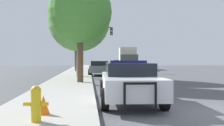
{
  "coord_description": "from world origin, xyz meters",
  "views": [
    {
      "loc": [
        -3.86,
        -7.97,
        1.61
      ],
      "look_at": [
        -2.16,
        12.19,
        1.28
      ],
      "focal_mm": 45.0,
      "sensor_mm": 36.0,
      "label": 1
    }
  ],
  "objects_px": {
    "tree_sidewalk_far": "(76,31)",
    "traffic_cone": "(43,105)",
    "box_truck": "(128,58)",
    "tree_sidewalk_mid": "(79,21)",
    "traffic_light": "(91,39)",
    "tree_sidewalk_near": "(80,12)",
    "car_background_distant": "(118,63)",
    "fire_hydrant": "(36,102)",
    "car_background_midblock": "(100,68)",
    "police_car": "(129,81)"
  },
  "relations": [
    {
      "from": "tree_sidewalk_far",
      "to": "traffic_cone",
      "type": "bearing_deg",
      "value": -88.91
    },
    {
      "from": "box_truck",
      "to": "traffic_cone",
      "type": "xyz_separation_m",
      "value": [
        -7.03,
        -33.82,
        -1.34
      ]
    },
    {
      "from": "box_truck",
      "to": "tree_sidewalk_mid",
      "type": "relative_size",
      "value": 0.97
    },
    {
      "from": "traffic_cone",
      "to": "traffic_light",
      "type": "bearing_deg",
      "value": 86.68
    },
    {
      "from": "tree_sidewalk_near",
      "to": "traffic_cone",
      "type": "relative_size",
      "value": 12.79
    },
    {
      "from": "car_background_distant",
      "to": "traffic_cone",
      "type": "bearing_deg",
      "value": -99.9
    },
    {
      "from": "tree_sidewalk_near",
      "to": "car_background_distant",
      "type": "bearing_deg",
      "value": 79.68
    },
    {
      "from": "box_truck",
      "to": "tree_sidewalk_far",
      "type": "xyz_separation_m",
      "value": [
        -7.69,
        0.81,
        3.94
      ]
    },
    {
      "from": "traffic_light",
      "to": "box_truck",
      "type": "bearing_deg",
      "value": 57.09
    },
    {
      "from": "traffic_cone",
      "to": "tree_sidewalk_mid",
      "type": "bearing_deg",
      "value": 88.42
    },
    {
      "from": "fire_hydrant",
      "to": "box_truck",
      "type": "height_order",
      "value": "box_truck"
    },
    {
      "from": "car_background_midblock",
      "to": "tree_sidewalk_far",
      "type": "height_order",
      "value": "tree_sidewalk_far"
    },
    {
      "from": "tree_sidewalk_mid",
      "to": "traffic_cone",
      "type": "bearing_deg",
      "value": -91.58
    },
    {
      "from": "fire_hydrant",
      "to": "tree_sidewalk_near",
      "type": "xyz_separation_m",
      "value": [
        0.71,
        11.03,
        3.96
      ]
    },
    {
      "from": "tree_sidewalk_near",
      "to": "box_truck",
      "type": "bearing_deg",
      "value": 74.99
    },
    {
      "from": "car_background_distant",
      "to": "tree_sidewalk_mid",
      "type": "xyz_separation_m",
      "value": [
        -6.16,
        -26.9,
        3.98
      ]
    },
    {
      "from": "traffic_light",
      "to": "traffic_cone",
      "type": "bearing_deg",
      "value": -93.32
    },
    {
      "from": "car_background_midblock",
      "to": "fire_hydrant",
      "type": "bearing_deg",
      "value": -93.98
    },
    {
      "from": "car_background_midblock",
      "to": "box_truck",
      "type": "bearing_deg",
      "value": 74.51
    },
    {
      "from": "tree_sidewalk_mid",
      "to": "fire_hydrant",
      "type": "bearing_deg",
      "value": -91.6
    },
    {
      "from": "car_background_distant",
      "to": "car_background_midblock",
      "type": "xyz_separation_m",
      "value": [
        -4.34,
        -23.47,
        0.01
      ]
    },
    {
      "from": "box_truck",
      "to": "tree_sidewalk_near",
      "type": "xyz_separation_m",
      "value": [
        -6.35,
        -23.68,
        2.82
      ]
    },
    {
      "from": "fire_hydrant",
      "to": "traffic_cone",
      "type": "relative_size",
      "value": 1.69
    },
    {
      "from": "box_truck",
      "to": "tree_sidewalk_far",
      "type": "height_order",
      "value": "tree_sidewalk_far"
    },
    {
      "from": "tree_sidewalk_far",
      "to": "tree_sidewalk_mid",
      "type": "distance_m",
      "value": 18.97
    },
    {
      "from": "car_background_distant",
      "to": "tree_sidewalk_near",
      "type": "xyz_separation_m",
      "value": [
        -5.91,
        -32.47,
        3.81
      ]
    },
    {
      "from": "police_car",
      "to": "tree_sidewalk_near",
      "type": "xyz_separation_m",
      "value": [
        -2.0,
        7.49,
        3.76
      ]
    },
    {
      "from": "fire_hydrant",
      "to": "car_background_distant",
      "type": "xyz_separation_m",
      "value": [
        6.63,
        43.5,
        0.14
      ]
    },
    {
      "from": "fire_hydrant",
      "to": "tree_sidewalk_far",
      "type": "distance_m",
      "value": 35.88
    },
    {
      "from": "tree_sidewalk_near",
      "to": "tree_sidewalk_far",
      "type": "bearing_deg",
      "value": 93.14
    },
    {
      "from": "tree_sidewalk_near",
      "to": "car_background_midblock",
      "type": "bearing_deg",
      "value": 80.08
    },
    {
      "from": "fire_hydrant",
      "to": "car_background_midblock",
      "type": "distance_m",
      "value": 20.16
    },
    {
      "from": "car_background_distant",
      "to": "tree_sidewalk_near",
      "type": "relative_size",
      "value": 0.71
    },
    {
      "from": "fire_hydrant",
      "to": "tree_sidewalk_mid",
      "type": "height_order",
      "value": "tree_sidewalk_mid"
    },
    {
      "from": "traffic_light",
      "to": "tree_sidewalk_mid",
      "type": "height_order",
      "value": "tree_sidewalk_mid"
    },
    {
      "from": "traffic_light",
      "to": "tree_sidewalk_near",
      "type": "bearing_deg",
      "value": -92.97
    },
    {
      "from": "police_car",
      "to": "tree_sidewalk_far",
      "type": "relative_size",
      "value": 0.64
    },
    {
      "from": "police_car",
      "to": "tree_sidewalk_near",
      "type": "height_order",
      "value": "tree_sidewalk_near"
    },
    {
      "from": "car_background_distant",
      "to": "car_background_midblock",
      "type": "relative_size",
      "value": 1.07
    },
    {
      "from": "fire_hydrant",
      "to": "tree_sidewalk_mid",
      "type": "xyz_separation_m",
      "value": [
        0.46,
        16.59,
        4.13
      ]
    },
    {
      "from": "police_car",
      "to": "car_background_midblock",
      "type": "distance_m",
      "value": 16.5
    },
    {
      "from": "car_background_distant",
      "to": "traffic_cone",
      "type": "relative_size",
      "value": 9.02
    },
    {
      "from": "tree_sidewalk_mid",
      "to": "tree_sidewalk_near",
      "type": "distance_m",
      "value": 5.58
    },
    {
      "from": "police_car",
      "to": "tree_sidewalk_mid",
      "type": "xyz_separation_m",
      "value": [
        -2.25,
        13.06,
        3.93
      ]
    },
    {
      "from": "police_car",
      "to": "car_background_distant",
      "type": "bearing_deg",
      "value": -93.63
    },
    {
      "from": "car_background_distant",
      "to": "tree_sidewalk_near",
      "type": "height_order",
      "value": "tree_sidewalk_near"
    },
    {
      "from": "traffic_cone",
      "to": "box_truck",
      "type": "bearing_deg",
      "value": 78.25
    },
    {
      "from": "tree_sidewalk_far",
      "to": "fire_hydrant",
      "type": "bearing_deg",
      "value": -88.98
    },
    {
      "from": "traffic_light",
      "to": "fire_hydrant",
      "type": "bearing_deg",
      "value": -93.28
    },
    {
      "from": "car_background_distant",
      "to": "tree_sidewalk_near",
      "type": "distance_m",
      "value": 33.23
    }
  ]
}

